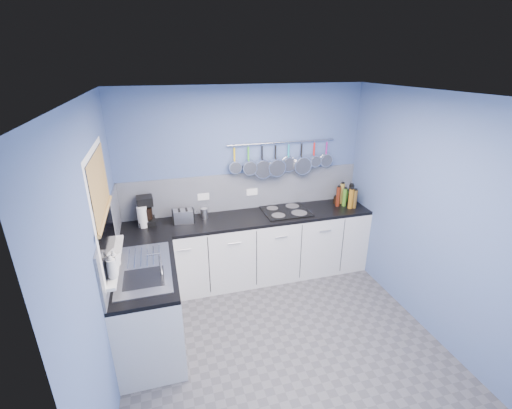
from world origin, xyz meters
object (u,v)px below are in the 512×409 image
paper_towel (143,217)px  canister (204,213)px  soap_bottle_b (114,258)px  hob (286,211)px  coffee_maker (146,211)px  soap_bottle_a (111,265)px  toaster (183,216)px

paper_towel → canister: bearing=4.2°
soap_bottle_b → hob: (2.03, 1.08, -0.23)m
paper_towel → canister: 0.75m
coffee_maker → soap_bottle_a: bearing=-105.4°
paper_towel → canister: size_ratio=2.00×
hob → paper_towel: bearing=179.2°
canister → coffee_maker: bearing=178.7°
soap_bottle_b → coffee_maker: 1.20m
coffee_maker → toaster: 0.45m
paper_towel → canister: paper_towel is taller
paper_towel → hob: bearing=-0.8°
soap_bottle_a → paper_towel: 1.32m
canister → hob: 1.07m
coffee_maker → toaster: bearing=-13.6°
soap_bottle_a → hob: 2.40m
toaster → canister: 0.27m
soap_bottle_a → coffee_maker: 1.39m
paper_towel → hob: 1.81m
coffee_maker → canister: (0.70, -0.02, -0.11)m
toaster → canister: size_ratio=1.92×
paper_towel → soap_bottle_b: bearing=-101.2°
soap_bottle_a → toaster: size_ratio=0.96×
coffee_maker → hob: (1.77, -0.10, -0.17)m
paper_towel → coffee_maker: 0.09m
soap_bottle_b → toaster: size_ratio=0.69×
coffee_maker → hob: size_ratio=0.58×
paper_towel → coffee_maker: (0.04, 0.07, 0.04)m
paper_towel → hob: (1.81, -0.03, -0.12)m
paper_towel → hob: paper_towel is taller
paper_towel → canister: (0.74, 0.05, -0.07)m
soap_bottle_a → canister: 1.66m
soap_bottle_a → paper_towel: bearing=80.4°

